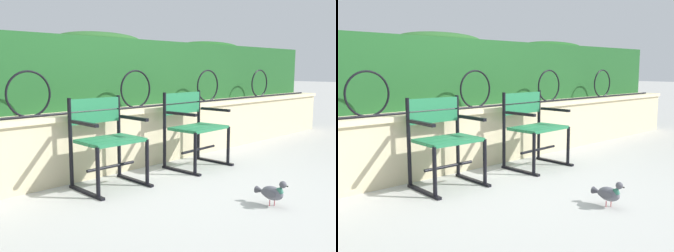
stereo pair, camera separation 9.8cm
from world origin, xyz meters
TOP-DOWN VIEW (x-y plane):
  - ground_plane at (0.00, 0.00)m, footprint 60.00×60.00m
  - stone_wall at (0.00, 0.94)m, footprint 8.50×0.41m
  - iron_arch_fence at (-0.34, 0.87)m, footprint 7.94×0.02m
  - hedge_row at (-0.02, 1.39)m, footprint 8.33×0.54m
  - park_chair_left at (-0.48, 0.49)m, footprint 0.58×0.53m
  - park_chair_right at (0.67, 0.44)m, footprint 0.66×0.55m
  - pigeon_near_chairs at (0.15, -0.87)m, footprint 0.11×0.29m

SIDE VIEW (x-z plane):
  - ground_plane at x=0.00m, z-range 0.00..0.00m
  - pigeon_near_chairs at x=0.15m, z-range 0.00..0.22m
  - stone_wall at x=0.00m, z-range 0.00..0.66m
  - park_chair_left at x=-0.48m, z-range 0.04..0.87m
  - park_chair_right at x=0.67m, z-range 0.04..0.88m
  - iron_arch_fence at x=-0.34m, z-range 0.62..1.04m
  - hedge_row at x=-0.02m, z-range 0.63..1.50m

